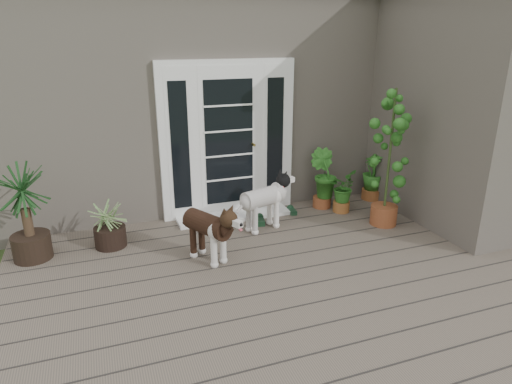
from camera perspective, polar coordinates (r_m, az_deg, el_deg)
name	(u,v)px	position (r m, az deg, el deg)	size (l,w,h in m)	color
deck	(309,289)	(4.82, 6.77, -12.16)	(6.20, 4.60, 0.12)	#6B5B4C
house_main	(206,95)	(8.18, -6.44, 12.14)	(7.40, 4.00, 3.10)	#665E54
house_wing	(469,114)	(6.83, 25.50, 8.96)	(1.60, 2.40, 3.10)	#665E54
door_unit	(228,140)	(6.24, -3.56, 6.64)	(1.90, 0.14, 2.15)	white
door_step	(234,215)	(6.37, -2.85, -2.98)	(1.60, 0.40, 0.05)	white
brindle_dog	(208,234)	(5.10, -6.17, -5.34)	(0.33, 0.78, 0.65)	#321D12
white_dog	(263,206)	(5.87, 0.90, -1.79)	(0.34, 0.78, 0.65)	white
spider_plant	(109,221)	(5.68, -18.26, -3.49)	(0.63, 0.63, 0.67)	#ABBE75
yucca	(26,211)	(5.63, -27.28, -2.20)	(0.81, 0.81, 1.17)	black
herb_a	(342,195)	(6.60, 10.89, -0.34)	(0.41, 0.41, 0.52)	#195016
herb_b	(323,186)	(6.70, 8.48, 0.77)	(0.44, 0.44, 0.66)	#1F5719
herb_c	(372,180)	(7.20, 14.60, 1.46)	(0.40, 0.40, 0.62)	#17531B
sapling	(389,157)	(6.09, 16.63, 4.30)	(0.56, 0.56, 1.89)	#1D4D16
clog_left	(260,220)	(6.16, 0.54, -3.59)	(0.14, 0.30, 0.09)	black
clog_right	(292,210)	(6.52, 4.59, -2.35)	(0.12, 0.26, 0.08)	#14331D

